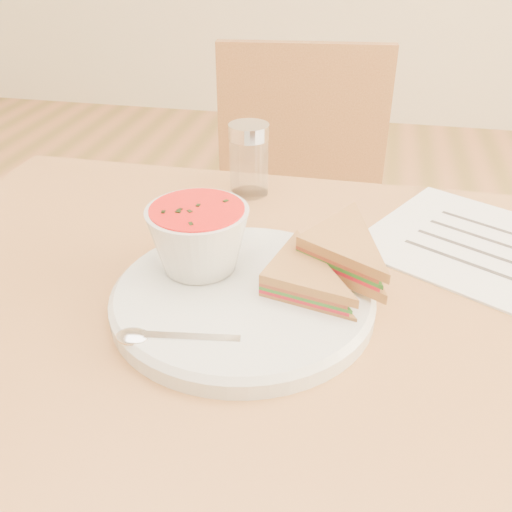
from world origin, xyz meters
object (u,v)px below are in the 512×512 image
(soup_bowl, at_px, (199,241))
(condiment_shaker, at_px, (249,160))
(chair_far, at_px, (295,259))
(plate, at_px, (243,299))

(soup_bowl, distance_m, condiment_shaker, 0.24)
(chair_far, relative_size, condiment_shaker, 8.38)
(plate, relative_size, soup_bowl, 2.52)
(condiment_shaker, bearing_deg, soup_bowl, -90.33)
(plate, distance_m, soup_bowl, 0.08)
(soup_bowl, relative_size, condiment_shaker, 1.05)
(chair_far, xyz_separation_m, condiment_shaker, (-0.03, -0.34, 0.37))
(plate, bearing_deg, chair_far, 92.24)
(chair_far, distance_m, condiment_shaker, 0.50)
(plate, height_order, soup_bowl, soup_bowl)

